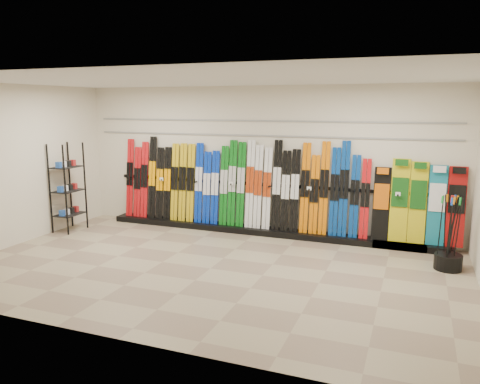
% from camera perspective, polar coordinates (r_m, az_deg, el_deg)
% --- Properties ---
extents(floor, '(8.00, 8.00, 0.00)m').
position_cam_1_polar(floor, '(7.71, -3.64, -9.29)').
color(floor, '#87715D').
rests_on(floor, ground).
extents(back_wall, '(8.00, 0.00, 8.00)m').
position_cam_1_polar(back_wall, '(9.64, 2.44, 3.92)').
color(back_wall, beige).
rests_on(back_wall, floor).
extents(left_wall, '(0.00, 5.00, 5.00)m').
position_cam_1_polar(left_wall, '(9.70, -25.82, 2.91)').
color(left_wall, beige).
rests_on(left_wall, floor).
extents(ceiling, '(8.00, 8.00, 0.00)m').
position_cam_1_polar(ceiling, '(7.26, -3.92, 13.58)').
color(ceiling, silver).
rests_on(ceiling, back_wall).
extents(ski_rack_base, '(8.00, 0.40, 0.12)m').
position_cam_1_polar(ski_rack_base, '(9.64, 3.23, -4.81)').
color(ski_rack_base, black).
rests_on(ski_rack_base, floor).
extents(skis, '(5.38, 0.23, 1.83)m').
position_cam_1_polar(skis, '(9.71, -0.41, 0.75)').
color(skis, red).
rests_on(skis, ski_rack_base).
extents(snowboards, '(1.58, 0.24, 1.53)m').
position_cam_1_polar(snowboards, '(9.11, 20.87, -1.34)').
color(snowboards, black).
rests_on(snowboards, ski_rack_base).
extents(accessory_rack, '(0.40, 0.60, 1.84)m').
position_cam_1_polar(accessory_rack, '(10.39, -20.25, 0.53)').
color(accessory_rack, black).
rests_on(accessory_rack, floor).
extents(pole_bin, '(0.43, 0.43, 0.25)m').
position_cam_1_polar(pole_bin, '(8.32, 24.02, -7.80)').
color(pole_bin, black).
rests_on(pole_bin, floor).
extents(ski_poles, '(0.32, 0.32, 1.18)m').
position_cam_1_polar(ski_poles, '(8.23, 24.22, -4.48)').
color(ski_poles, black).
rests_on(ski_poles, pole_bin).
extents(slatwall_rail_0, '(7.60, 0.02, 0.03)m').
position_cam_1_polar(slatwall_rail_0, '(9.58, 2.42, 6.88)').
color(slatwall_rail_0, gray).
rests_on(slatwall_rail_0, back_wall).
extents(slatwall_rail_1, '(7.60, 0.02, 0.03)m').
position_cam_1_polar(slatwall_rail_1, '(9.56, 2.44, 8.67)').
color(slatwall_rail_1, gray).
rests_on(slatwall_rail_1, back_wall).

